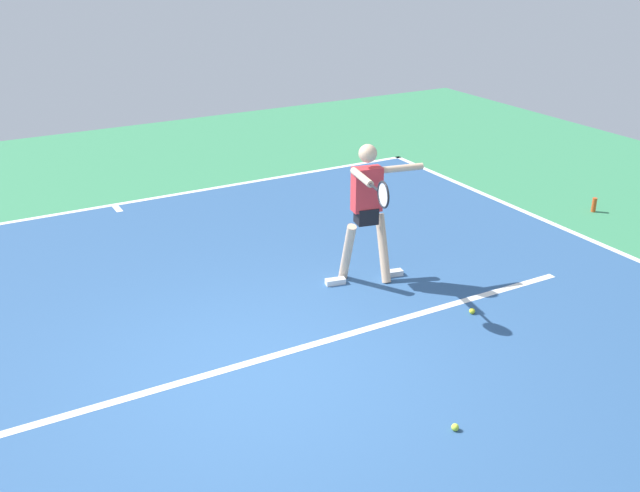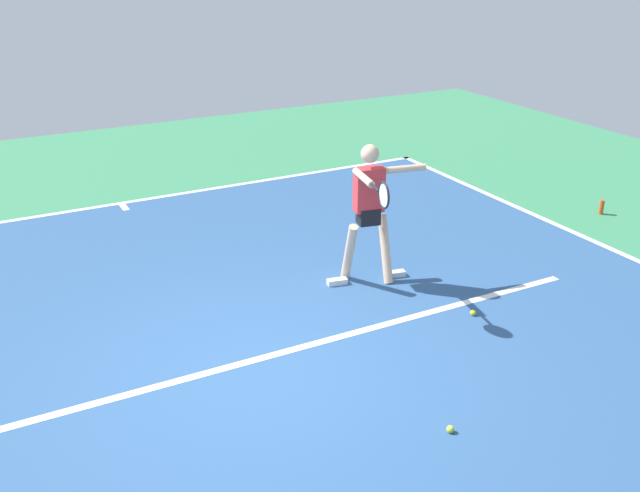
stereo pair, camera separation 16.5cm
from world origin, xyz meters
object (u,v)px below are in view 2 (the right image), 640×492
object	(u,v)px
tennis_player	(370,206)
water_bottle	(602,207)
tennis_ball_near_service_line	(473,313)
tennis_ball_near_player	(450,429)

from	to	relation	value
tennis_player	water_bottle	world-z (taller)	tennis_player
tennis_player	tennis_ball_near_service_line	distance (m)	1.69
tennis_player	tennis_ball_near_player	size ratio (longest dim) A/B	26.14
tennis_ball_near_player	water_bottle	bearing A→B (deg)	-148.70
water_bottle	tennis_player	bearing A→B (deg)	4.60
tennis_player	tennis_ball_near_player	bearing A→B (deg)	83.37
tennis_ball_near_player	tennis_player	bearing A→B (deg)	-107.77
tennis_player	tennis_ball_near_service_line	world-z (taller)	tennis_player
tennis_ball_near_service_line	tennis_player	bearing A→B (deg)	-65.51
tennis_ball_near_service_line	water_bottle	world-z (taller)	water_bottle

